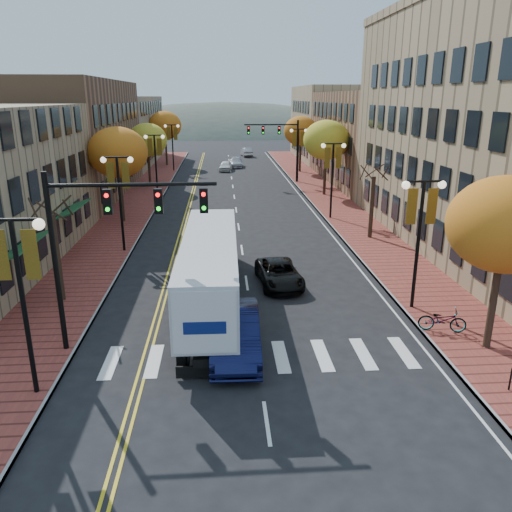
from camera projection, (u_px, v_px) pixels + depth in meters
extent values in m
plane|color=black|center=(262.00, 386.00, 17.10)|extent=(200.00, 200.00, 0.00)
cube|color=brown|center=(140.00, 200.00, 47.36)|extent=(4.00, 85.00, 0.15)
cube|color=brown|center=(327.00, 198.00, 48.54)|extent=(4.00, 85.00, 0.15)
cube|color=brown|center=(58.00, 139.00, 48.50)|extent=(12.00, 24.00, 11.00)
cube|color=#9E8966|center=(112.00, 131.00, 72.48)|extent=(12.00, 26.00, 9.50)
cube|color=brown|center=(394.00, 138.00, 56.69)|extent=(15.00, 24.00, 10.00)
cube|color=#9E8966|center=(347.00, 123.00, 77.43)|extent=(15.00, 20.00, 11.00)
cylinder|color=#382619|center=(57.00, 258.00, 23.42)|extent=(0.28, 0.28, 4.20)
cylinder|color=#382619|center=(121.00, 190.00, 38.51)|extent=(0.28, 0.28, 4.90)
ellipsoid|color=orange|center=(118.00, 152.00, 37.64)|extent=(4.48, 4.48, 3.81)
cylinder|color=#382619|center=(149.00, 165.00, 53.76)|extent=(0.28, 0.28, 4.55)
ellipsoid|color=yellow|center=(147.00, 140.00, 52.96)|extent=(4.16, 4.16, 3.54)
cylinder|color=#382619|center=(166.00, 147.00, 70.79)|extent=(0.28, 0.28, 5.04)
ellipsoid|color=orange|center=(165.00, 125.00, 69.89)|extent=(4.61, 4.61, 3.92)
cylinder|color=#382619|center=(495.00, 292.00, 18.85)|extent=(0.28, 0.28, 4.55)
ellipsoid|color=orange|center=(505.00, 224.00, 18.04)|extent=(4.16, 4.16, 3.54)
cylinder|color=#382619|center=(372.00, 207.00, 34.10)|extent=(0.28, 0.28, 4.20)
cylinder|color=#382619|center=(325.00, 170.00, 49.19)|extent=(0.28, 0.28, 4.90)
ellipsoid|color=yellow|center=(326.00, 140.00, 48.32)|extent=(4.48, 4.48, 3.81)
cylinder|color=#382619|center=(300.00, 153.00, 64.41)|extent=(0.28, 0.28, 4.76)
ellipsoid|color=orange|center=(301.00, 131.00, 63.57)|extent=(4.35, 4.35, 3.70)
cylinder|color=black|center=(25.00, 313.00, 15.69)|extent=(0.16, 0.16, 6.00)
cylinder|color=black|center=(10.00, 220.00, 14.77)|extent=(1.60, 0.10, 0.10)
sphere|color=#FFF2CC|center=(39.00, 224.00, 14.87)|extent=(0.36, 0.36, 0.36)
cube|color=#B98318|center=(1.00, 255.00, 15.08)|extent=(0.45, 0.03, 1.60)
cube|color=#B98318|center=(31.00, 255.00, 15.14)|extent=(0.45, 0.03, 1.60)
cylinder|color=black|center=(121.00, 206.00, 30.89)|extent=(0.16, 0.16, 6.00)
cylinder|color=black|center=(117.00, 157.00, 29.97)|extent=(1.60, 0.10, 0.10)
sphere|color=#FFF2CC|center=(103.00, 160.00, 29.96)|extent=(0.36, 0.36, 0.36)
sphere|color=#FFF2CC|center=(130.00, 160.00, 30.07)|extent=(0.36, 0.36, 0.36)
cube|color=#B98318|center=(111.00, 176.00, 30.28)|extent=(0.45, 0.03, 1.60)
cube|color=#B98318|center=(126.00, 175.00, 30.34)|extent=(0.45, 0.03, 1.60)
cylinder|color=black|center=(156.00, 167.00, 47.99)|extent=(0.16, 0.16, 6.00)
cylinder|color=black|center=(154.00, 135.00, 47.07)|extent=(1.60, 0.10, 0.10)
sphere|color=#FFF2CC|center=(146.00, 137.00, 47.06)|extent=(0.36, 0.36, 0.36)
sphere|color=#FFF2CC|center=(163.00, 137.00, 47.17)|extent=(0.36, 0.36, 0.36)
cube|color=#B98318|center=(150.00, 147.00, 47.38)|extent=(0.45, 0.03, 1.60)
cube|color=#B98318|center=(160.00, 147.00, 47.44)|extent=(0.45, 0.03, 1.60)
cylinder|color=black|center=(173.00, 149.00, 65.09)|extent=(0.16, 0.16, 6.00)
cylinder|color=black|center=(172.00, 125.00, 64.17)|extent=(1.60, 0.10, 0.10)
sphere|color=#FFF2CC|center=(165.00, 126.00, 64.16)|extent=(0.36, 0.36, 0.36)
sphere|color=#FFF2CC|center=(178.00, 126.00, 64.27)|extent=(0.36, 0.36, 0.36)
cube|color=#B98318|center=(169.00, 134.00, 64.48)|extent=(0.45, 0.03, 1.60)
cube|color=#B98318|center=(176.00, 134.00, 64.54)|extent=(0.45, 0.03, 1.60)
cylinder|color=black|center=(418.00, 248.00, 22.37)|extent=(0.16, 0.16, 6.00)
cylinder|color=black|center=(424.00, 181.00, 21.46)|extent=(1.60, 0.10, 0.10)
sphere|color=#FFF2CC|center=(406.00, 185.00, 21.45)|extent=(0.36, 0.36, 0.36)
sphere|color=#FFF2CC|center=(442.00, 185.00, 21.56)|extent=(0.36, 0.36, 0.36)
cube|color=#B98318|center=(412.00, 207.00, 21.76)|extent=(0.45, 0.03, 1.60)
cube|color=#B98318|center=(432.00, 206.00, 21.82)|extent=(0.45, 0.03, 1.60)
cylinder|color=black|center=(332.00, 182.00, 39.47)|extent=(0.16, 0.16, 6.00)
cylinder|color=black|center=(334.00, 144.00, 38.56)|extent=(1.60, 0.10, 0.10)
sphere|color=#FFF2CC|center=(323.00, 146.00, 38.55)|extent=(0.36, 0.36, 0.36)
sphere|color=#FFF2CC|center=(344.00, 146.00, 38.66)|extent=(0.36, 0.36, 0.36)
cube|color=#B98318|center=(327.00, 158.00, 38.86)|extent=(0.45, 0.03, 1.60)
cube|color=#B98318|center=(339.00, 158.00, 38.92)|extent=(0.45, 0.03, 1.60)
cylinder|color=black|center=(298.00, 156.00, 56.57)|extent=(0.16, 0.16, 6.00)
cylinder|color=black|center=(299.00, 129.00, 55.66)|extent=(1.60, 0.10, 0.10)
sphere|color=#FFF2CC|center=(292.00, 131.00, 55.65)|extent=(0.36, 0.36, 0.36)
sphere|color=#FFF2CC|center=(306.00, 131.00, 55.76)|extent=(0.36, 0.36, 0.36)
cube|color=#B98318|center=(294.00, 139.00, 55.96)|extent=(0.45, 0.03, 1.60)
cube|color=#B98318|center=(302.00, 139.00, 56.02)|extent=(0.45, 0.03, 1.60)
cylinder|color=black|center=(56.00, 267.00, 18.39)|extent=(0.20, 0.20, 7.00)
cylinder|color=black|center=(132.00, 185.00, 17.67)|extent=(6.00, 0.14, 0.14)
cube|color=black|center=(108.00, 202.00, 17.80)|extent=(0.30, 0.25, 0.90)
sphere|color=#FF0C0C|center=(106.00, 196.00, 17.59)|extent=(0.16, 0.16, 0.16)
cube|color=black|center=(159.00, 201.00, 17.91)|extent=(0.30, 0.25, 0.90)
sphere|color=#FF0C0C|center=(158.00, 195.00, 17.71)|extent=(0.16, 0.16, 0.16)
cube|color=black|center=(204.00, 200.00, 18.02)|extent=(0.30, 0.25, 0.90)
sphere|color=#FF0C0C|center=(203.00, 194.00, 17.81)|extent=(0.16, 0.16, 0.16)
cylinder|color=black|center=(297.00, 152.00, 56.41)|extent=(0.20, 0.20, 7.00)
cylinder|color=black|center=(271.00, 125.00, 55.30)|extent=(6.00, 0.14, 0.14)
cube|color=black|center=(279.00, 130.00, 55.54)|extent=(0.30, 0.25, 0.90)
sphere|color=#FF0C0C|center=(279.00, 128.00, 55.33)|extent=(0.16, 0.16, 0.16)
cube|color=black|center=(263.00, 130.00, 55.42)|extent=(0.30, 0.25, 0.90)
sphere|color=#FF0C0C|center=(263.00, 128.00, 55.22)|extent=(0.16, 0.16, 0.16)
cube|color=black|center=(248.00, 130.00, 55.32)|extent=(0.30, 0.25, 0.90)
sphere|color=#FF0C0C|center=(249.00, 128.00, 55.11)|extent=(0.16, 0.16, 0.16)
cube|color=black|center=(211.00, 298.00, 22.59)|extent=(1.04, 11.68, 0.31)
cube|color=silver|center=(210.00, 266.00, 22.11)|extent=(2.47, 11.69, 2.51)
cube|color=black|center=(214.00, 240.00, 29.19)|extent=(2.28, 2.72, 2.24)
cylinder|color=black|center=(182.00, 356.00, 18.20)|extent=(0.32, 0.90, 0.90)
cylinder|color=black|center=(233.00, 355.00, 18.30)|extent=(0.32, 0.90, 0.90)
cylinder|color=black|center=(184.00, 342.00, 19.22)|extent=(0.32, 0.90, 0.90)
cylinder|color=black|center=(233.00, 341.00, 19.32)|extent=(0.32, 0.90, 0.90)
cylinder|color=black|center=(198.00, 263.00, 28.43)|extent=(0.32, 0.90, 0.90)
cylinder|color=black|center=(231.00, 262.00, 28.54)|extent=(0.32, 0.90, 0.90)
cylinder|color=black|center=(199.00, 252.00, 30.31)|extent=(0.32, 0.90, 0.90)
cylinder|color=black|center=(230.00, 252.00, 30.41)|extent=(0.32, 0.90, 0.90)
imported|color=#0D1035|center=(235.00, 332.00, 19.11)|extent=(1.91, 5.26, 1.73)
imported|color=black|center=(279.00, 273.00, 26.17)|extent=(2.43, 4.63, 1.24)
imported|color=silver|center=(226.00, 166.00, 66.50)|extent=(1.99, 3.98, 1.30)
imported|color=#ABAAB2|center=(236.00, 162.00, 70.13)|extent=(2.06, 4.63, 1.32)
imported|color=#B4B4BD|center=(246.00, 152.00, 82.56)|extent=(1.98, 4.36, 1.39)
imported|color=gray|center=(442.00, 320.00, 20.67)|extent=(2.03, 1.14, 1.01)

